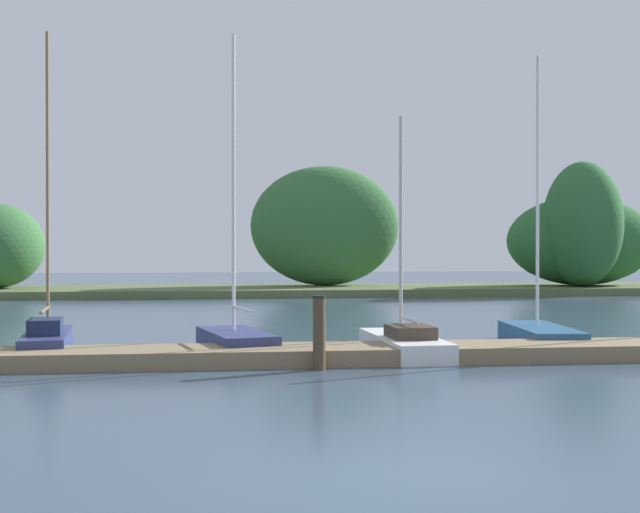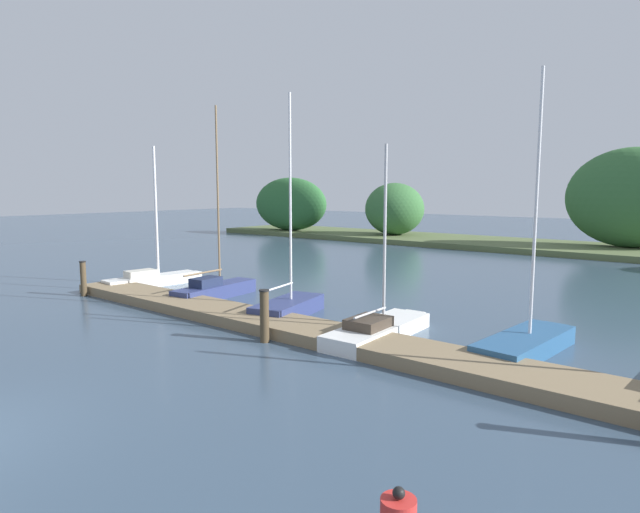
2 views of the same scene
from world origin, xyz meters
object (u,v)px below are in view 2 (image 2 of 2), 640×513
(sailboat_0, at_px, (154,277))
(mooring_piling_1, at_px, (264,316))
(sailboat_1, at_px, (217,288))
(sailboat_3, at_px, (380,328))
(sailboat_2, at_px, (290,305))
(sailboat_4, at_px, (528,341))
(mooring_piling_0, at_px, (83,279))

(sailboat_0, relative_size, mooring_piling_1, 4.09)
(mooring_piling_1, bearing_deg, sailboat_1, 151.14)
(sailboat_1, relative_size, sailboat_3, 1.35)
(sailboat_1, bearing_deg, sailboat_3, -101.54)
(sailboat_2, bearing_deg, sailboat_1, 71.96)
(sailboat_1, height_order, mooring_piling_1, sailboat_1)
(sailboat_0, bearing_deg, mooring_piling_1, -101.88)
(sailboat_1, xyz_separation_m, sailboat_4, (11.89, 0.45, -0.07))
(mooring_piling_1, bearing_deg, mooring_piling_0, 179.66)
(sailboat_0, relative_size, sailboat_4, 0.84)
(sailboat_2, distance_m, mooring_piling_0, 9.04)
(sailboat_3, distance_m, mooring_piling_1, 3.34)
(sailboat_3, bearing_deg, sailboat_4, -73.44)
(sailboat_2, distance_m, sailboat_3, 3.89)
(sailboat_0, relative_size, sailboat_3, 1.11)
(sailboat_2, xyz_separation_m, sailboat_3, (3.87, -0.40, -0.05))
(sailboat_2, height_order, sailboat_4, sailboat_2)
(sailboat_1, distance_m, mooring_piling_0, 5.39)
(sailboat_1, distance_m, mooring_piling_1, 6.70)
(sailboat_0, bearing_deg, sailboat_2, -86.81)
(sailboat_3, bearing_deg, sailboat_0, 84.34)
(sailboat_2, relative_size, mooring_piling_1, 4.94)
(sailboat_1, height_order, mooring_piling_0, sailboat_1)
(sailboat_0, relative_size, mooring_piling_0, 4.32)
(mooring_piling_0, bearing_deg, mooring_piling_1, -0.34)
(sailboat_2, xyz_separation_m, mooring_piling_0, (-8.60, -2.76, 0.37))
(sailboat_2, bearing_deg, mooring_piling_0, 95.20)
(sailboat_3, xyz_separation_m, mooring_piling_1, (-2.26, -2.42, 0.46))
(sailboat_1, xyz_separation_m, mooring_piling_1, (5.86, -3.23, 0.37))
(sailboat_0, height_order, mooring_piling_1, sailboat_0)
(mooring_piling_0, bearing_deg, sailboat_4, 12.56)
(sailboat_0, xyz_separation_m, sailboat_1, (4.19, 0.01, 0.01))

